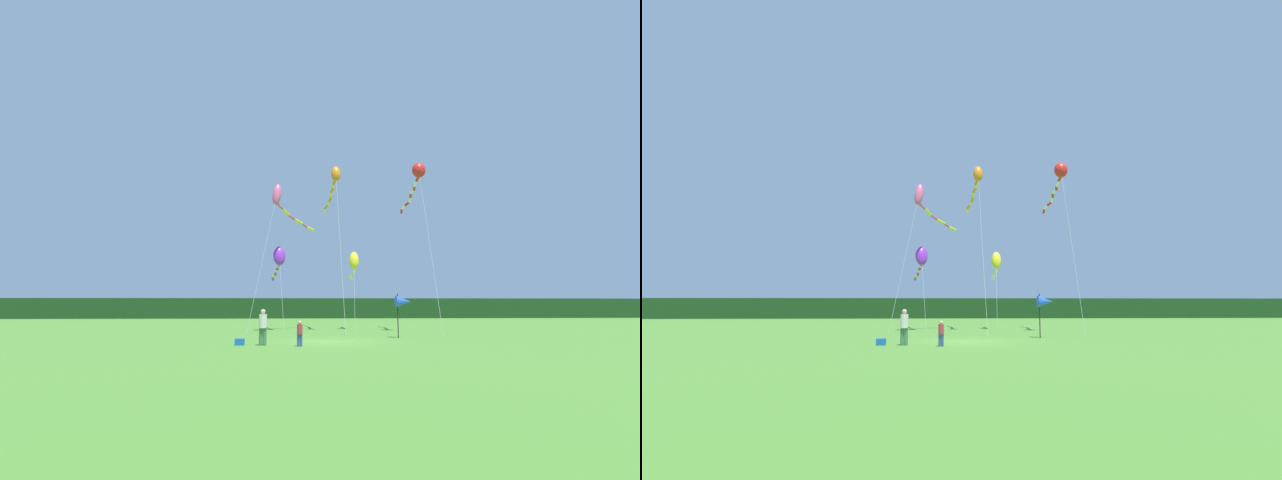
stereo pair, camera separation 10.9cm
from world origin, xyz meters
TOP-DOWN VIEW (x-y plane):
  - ground_plane at (0.00, 0.00)m, footprint 120.00×120.00m
  - distant_treeline at (0.00, 45.00)m, footprint 108.00×3.79m
  - person_adult at (-3.28, -2.21)m, footprint 0.38×0.38m
  - person_child at (-1.53, -2.82)m, footprint 0.26×0.26m
  - cooler_box at (-4.39, -1.96)m, footprint 0.44×0.43m
  - banner_flag_pole at (4.74, 2.50)m, footprint 0.90×0.70m
  - kite_orange at (1.34, 9.56)m, footprint 0.97×10.59m
  - kite_yellow at (3.09, 11.74)m, footprint 0.89×6.15m
  - kite_purple at (-2.88, 10.96)m, footprint 1.31×6.95m
  - kite_red at (7.34, 7.86)m, footprint 0.98×10.54m
  - kite_rainbow at (-2.67, 9.16)m, footprint 4.79×8.10m

SIDE VIEW (x-z plane):
  - ground_plane at x=0.00m, z-range 0.00..0.00m
  - cooler_box at x=-4.39m, z-range 0.00..0.31m
  - person_child at x=-1.53m, z-range 0.07..1.25m
  - person_adult at x=-3.28m, z-range 0.10..1.82m
  - distant_treeline at x=0.00m, z-range 0.00..2.94m
  - banner_flag_pole at x=4.74m, z-range 0.81..3.40m
  - kite_yellow at x=3.09m, z-range 2.16..8.39m
  - kite_purple at x=-2.88m, z-range 2.25..8.74m
  - kite_rainbow at x=-2.67m, z-range 4.19..15.09m
  - kite_orange at x=1.34m, z-range 5.21..17.65m
  - kite_red at x=7.34m, z-range 5.25..17.61m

